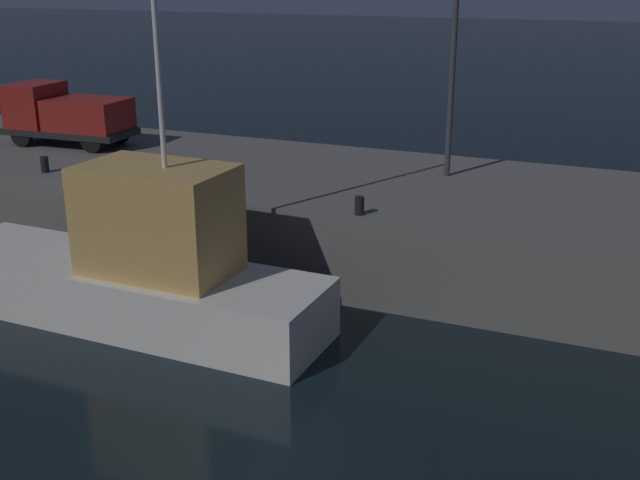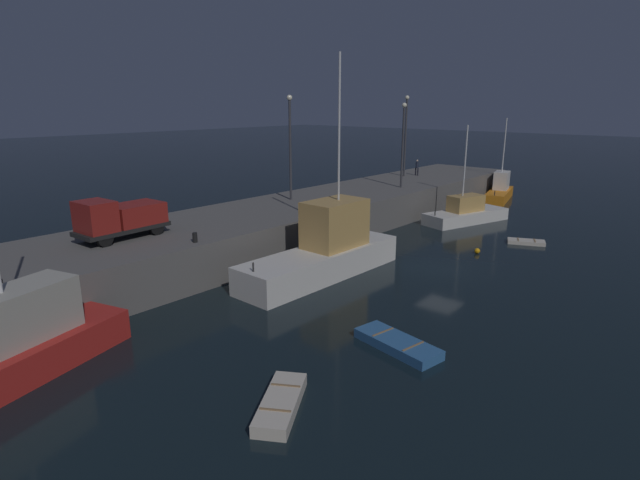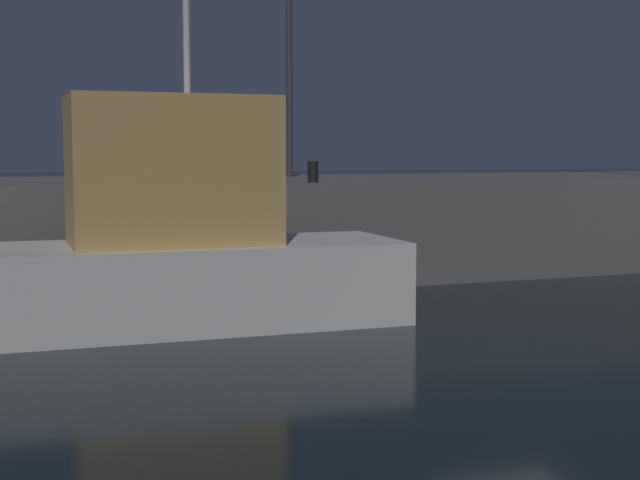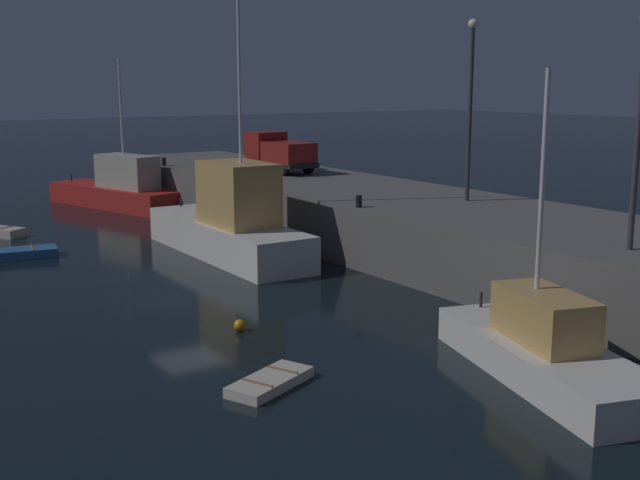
% 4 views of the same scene
% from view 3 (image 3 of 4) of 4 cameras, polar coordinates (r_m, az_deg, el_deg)
% --- Properties ---
extents(ground_plane, '(320.00, 320.00, 0.00)m').
position_cam_3_polar(ground_plane, '(16.03, 12.53, -7.29)').
color(ground_plane, black).
extents(pier_quay, '(62.47, 9.05, 2.76)m').
position_cam_3_polar(pier_quay, '(27.42, -2.09, 1.02)').
color(pier_quay, '#5B5956').
rests_on(pier_quay, ground).
extents(fishing_boat_white, '(11.97, 3.32, 13.36)m').
position_cam_3_polar(fishing_boat_white, '(18.42, -11.91, -0.61)').
color(fishing_boat_white, silver).
rests_on(fishing_boat_white, ground).
extents(lamp_post_west, '(0.44, 0.44, 8.33)m').
position_cam_3_polar(lamp_post_west, '(29.12, -1.95, 13.56)').
color(lamp_post_west, '#38383D').
rests_on(lamp_post_west, pier_quay).
extents(bollard_central, '(0.28, 0.28, 0.54)m').
position_cam_3_polar(bollard_central, '(23.26, -0.44, 4.30)').
color(bollard_central, black).
rests_on(bollard_central, pier_quay).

